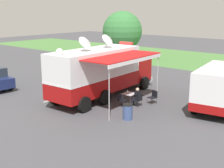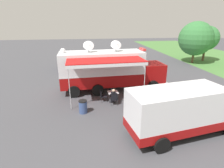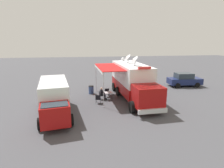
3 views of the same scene
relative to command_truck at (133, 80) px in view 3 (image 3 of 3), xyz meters
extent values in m
plane|color=#47474C|center=(0.00, -0.75, -1.95)|extent=(100.00, 100.00, 0.00)
cube|color=silver|center=(-2.30, -1.19, -1.94)|extent=(0.36, 4.80, 0.01)
cube|color=#9E0F0F|center=(0.00, -0.75, -0.80)|extent=(2.86, 7.32, 1.10)
cube|color=white|center=(0.00, -0.75, 0.60)|extent=(2.86, 7.32, 1.70)
cube|color=white|center=(0.00, -0.75, -0.25)|extent=(2.88, 7.34, 0.10)
cube|color=#9E0F0F|center=(-0.23, 3.89, -0.50)|extent=(2.40, 2.21, 1.70)
cube|color=#28333D|center=(-0.24, 4.09, 0.00)|extent=(2.22, 1.58, 0.70)
cube|color=silver|center=(-0.29, 5.02, -1.40)|extent=(2.38, 0.32, 0.36)
cylinder|color=black|center=(-1.47, 3.63, -1.45)|extent=(0.35, 1.01, 1.00)
cylinder|color=black|center=(1.03, 3.76, -1.45)|extent=(0.35, 1.01, 1.00)
cylinder|color=black|center=(-1.22, -1.35, -1.45)|extent=(0.35, 1.01, 1.00)
cylinder|color=black|center=(1.28, -1.23, -1.45)|extent=(0.35, 1.01, 1.00)
cylinder|color=black|center=(-1.12, -3.33, -1.45)|extent=(0.35, 1.01, 1.00)
cylinder|color=black|center=(1.38, -3.20, -1.45)|extent=(0.35, 1.01, 1.00)
cube|color=white|center=(0.00, -0.75, 1.50)|extent=(2.86, 7.32, 0.10)
cube|color=red|center=(-0.18, 2.95, 1.67)|extent=(1.11, 0.34, 0.20)
cylinder|color=silver|center=(0.06, -1.83, 1.78)|extent=(0.10, 0.10, 0.45)
cone|color=silver|center=(0.21, -1.82, 2.18)|extent=(0.76, 0.94, 0.81)
cylinder|color=silver|center=(-0.06, 0.51, 1.78)|extent=(0.10, 0.10, 0.45)
cone|color=silver|center=(0.09, 0.52, 2.18)|extent=(0.76, 0.94, 0.81)
sphere|color=white|center=(0.17, -3.95, 1.73)|extent=(0.44, 0.44, 0.44)
cube|color=red|center=(2.35, -0.63, 1.30)|extent=(2.49, 5.86, 0.06)
cube|color=white|center=(3.41, -0.58, 1.16)|extent=(0.37, 5.76, 0.24)
cylinder|color=silver|center=(3.21, 2.15, -0.32)|extent=(0.05, 0.05, 3.25)
cylinder|color=silver|center=(3.49, -3.31, -0.32)|extent=(0.05, 0.05, 3.25)
cube|color=silver|center=(2.47, -0.11, -1.23)|extent=(0.84, 0.84, 0.03)
cylinder|color=#333338|center=(2.09, 0.24, -1.60)|extent=(0.03, 0.03, 0.70)
cylinder|color=#333338|center=(2.82, 0.28, -1.60)|extent=(0.03, 0.03, 0.70)
cylinder|color=#333338|center=(2.12, -0.50, -1.60)|extent=(0.03, 0.03, 0.70)
cylinder|color=#333338|center=(2.86, -0.46, -1.60)|extent=(0.03, 0.03, 0.70)
cylinder|color=silver|center=(2.39, -0.18, -1.12)|extent=(0.07, 0.07, 0.20)
cylinder|color=white|center=(2.39, -0.18, -1.01)|extent=(0.04, 0.04, 0.02)
cube|color=black|center=(3.17, -0.17, -1.53)|extent=(0.50, 0.50, 0.04)
cube|color=black|center=(3.39, -0.16, -1.30)|extent=(0.06, 0.48, 0.44)
cylinder|color=#333338|center=(2.96, -0.40, -1.74)|extent=(0.02, 0.02, 0.42)
cylinder|color=#333338|center=(2.94, 0.04, -1.74)|extent=(0.02, 0.02, 0.42)
cylinder|color=#333338|center=(3.40, -0.38, -1.74)|extent=(0.02, 0.02, 0.42)
cylinder|color=#333338|center=(3.38, 0.06, -1.74)|extent=(0.02, 0.02, 0.42)
cube|color=black|center=(2.49, -0.86, -1.53)|extent=(0.50, 0.50, 0.04)
cube|color=black|center=(2.50, -1.08, -1.30)|extent=(0.48, 0.06, 0.44)
cylinder|color=#333338|center=(2.26, -0.65, -1.74)|extent=(0.02, 0.02, 0.42)
cylinder|color=#333338|center=(2.70, -0.63, -1.74)|extent=(0.02, 0.02, 0.42)
cylinder|color=#333338|center=(2.28, -1.09, -1.74)|extent=(0.02, 0.02, 0.42)
cylinder|color=#333338|center=(2.72, -1.07, -1.74)|extent=(0.02, 0.02, 0.42)
cube|color=black|center=(3.59, 0.95, -1.53)|extent=(0.58, 0.58, 0.04)
cube|color=black|center=(3.64, 1.16, -1.30)|extent=(0.48, 0.15, 0.44)
cylinder|color=#333338|center=(3.76, 0.69, -1.74)|extent=(0.02, 0.02, 0.42)
cylinder|color=#333338|center=(3.33, 0.79, -1.74)|extent=(0.02, 0.02, 0.42)
cylinder|color=#333338|center=(3.85, 1.12, -1.74)|extent=(0.02, 0.02, 0.42)
cylinder|color=#333338|center=(3.43, 1.21, -1.74)|extent=(0.02, 0.02, 0.42)
cube|color=black|center=(3.17, -0.17, -1.23)|extent=(0.26, 0.37, 0.56)
sphere|color=beige|center=(3.17, -0.17, -0.81)|extent=(0.22, 0.22, 0.22)
cylinder|color=black|center=(3.07, -0.41, -1.19)|extent=(0.43, 0.11, 0.34)
cylinder|color=black|center=(3.04, 0.05, -1.19)|extent=(0.43, 0.11, 0.34)
cylinder|color=black|center=(3.00, -0.28, -1.51)|extent=(0.39, 0.15, 0.13)
cylinder|color=black|center=(2.82, -0.29, -1.74)|extent=(0.11, 0.11, 0.42)
cube|color=black|center=(2.76, -0.29, -1.91)|extent=(0.24, 0.11, 0.07)
cylinder|color=black|center=(2.99, -0.08, -1.51)|extent=(0.39, 0.15, 0.13)
cylinder|color=black|center=(2.81, -0.09, -1.74)|extent=(0.11, 0.11, 0.42)
cube|color=black|center=(2.75, -0.09, -1.91)|extent=(0.24, 0.11, 0.07)
cylinder|color=#384C7F|center=(4.13, -2.44, -1.52)|extent=(0.56, 0.56, 0.85)
cylinder|color=black|center=(4.13, -2.44, -1.07)|extent=(0.57, 0.57, 0.06)
cube|color=white|center=(7.37, 2.56, -0.35)|extent=(2.89, 5.46, 2.20)
cube|color=#9E0F0F|center=(7.37, 2.56, -1.20)|extent=(2.91, 5.49, 0.50)
cube|color=#9E0F0F|center=(6.84, 5.92, -0.83)|extent=(2.12, 1.88, 1.40)
cube|color=#28333D|center=(6.83, 6.02, -0.38)|extent=(1.83, 1.35, 0.60)
cylinder|color=black|center=(5.87, 5.36, -1.53)|extent=(0.39, 0.87, 0.84)
cylinder|color=black|center=(7.94, 5.69, -1.53)|extent=(0.39, 0.87, 0.84)
cylinder|color=black|center=(6.56, 0.98, -1.53)|extent=(0.39, 0.87, 0.84)
cylinder|color=black|center=(8.64, 1.31, -1.53)|extent=(0.39, 0.87, 0.84)
cube|color=navy|center=(-8.16, -4.05, -1.25)|extent=(4.30, 2.05, 0.76)
cube|color=#28333D|center=(-8.01, -4.06, -0.53)|extent=(2.19, 1.72, 0.68)
cylinder|color=black|center=(-9.51, -4.86, -1.63)|extent=(0.65, 0.26, 0.64)
cylinder|color=black|center=(-9.40, -3.07, -1.63)|extent=(0.65, 0.26, 0.64)
cylinder|color=black|center=(-6.91, -5.02, -1.63)|extent=(0.65, 0.26, 0.64)
cylinder|color=black|center=(-6.81, -3.23, -1.63)|extent=(0.65, 0.26, 0.64)
camera|label=1|loc=(13.82, -15.20, 4.12)|focal=47.53mm
camera|label=2|loc=(15.16, -2.02, 4.03)|focal=28.29mm
camera|label=3|loc=(4.88, 17.62, 3.92)|focal=29.29mm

